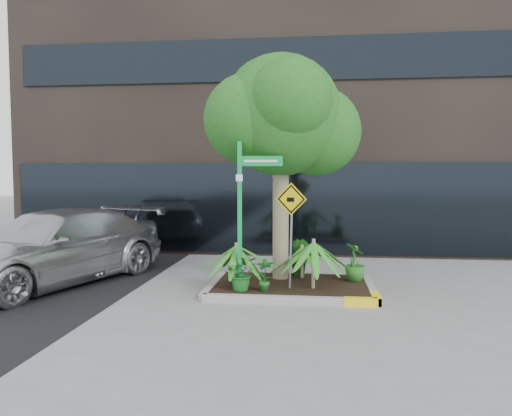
# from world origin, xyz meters

# --- Properties ---
(ground) EXTENTS (80.00, 80.00, 0.00)m
(ground) POSITION_xyz_m (0.00, 0.00, 0.00)
(ground) COLOR gray
(ground) RESTS_ON ground
(building) EXTENTS (18.00, 8.00, 15.00)m
(building) POSITION_xyz_m (0.50, 8.50, 7.50)
(building) COLOR #2D2621
(building) RESTS_ON ground
(planter) EXTENTS (3.35, 2.36, 0.15)m
(planter) POSITION_xyz_m (0.23, 0.27, 0.10)
(planter) COLOR #9E9E99
(planter) RESTS_ON ground
(tree) EXTENTS (3.30, 2.92, 4.94)m
(tree) POSITION_xyz_m (-0.06, 0.81, 3.61)
(tree) COLOR tan
(tree) RESTS_ON ground
(palm_front) EXTENTS (1.09, 1.09, 1.21)m
(palm_front) POSITION_xyz_m (0.65, -0.09, 1.06)
(palm_front) COLOR tan
(palm_front) RESTS_ON ground
(palm_left) EXTENTS (0.97, 0.97, 1.08)m
(palm_left) POSITION_xyz_m (-0.89, 0.01, 0.95)
(palm_left) COLOR tan
(palm_left) RESTS_ON ground
(palm_back) EXTENTS (0.80, 0.80, 0.89)m
(palm_back) POSITION_xyz_m (0.40, 0.87, 0.82)
(palm_back) COLOR tan
(palm_back) RESTS_ON ground
(parked_car) EXTENTS (4.04, 5.93, 1.60)m
(parked_car) POSITION_xyz_m (-4.94, 0.30, 0.80)
(parked_car) COLOR #B5B6BA
(parked_car) RESTS_ON ground
(shrub_a) EXTENTS (0.75, 0.75, 0.67)m
(shrub_a) POSITION_xyz_m (-0.71, -0.44, 0.49)
(shrub_a) COLOR #1C6220
(shrub_a) RESTS_ON planter
(shrub_b) EXTENTS (0.59, 0.59, 0.79)m
(shrub_b) POSITION_xyz_m (1.51, 0.66, 0.55)
(shrub_b) COLOR #296F21
(shrub_b) RESTS_ON planter
(shrub_c) EXTENTS (0.40, 0.40, 0.66)m
(shrub_c) POSITION_xyz_m (-0.27, -0.47, 0.48)
(shrub_c) COLOR #226D27
(shrub_c) RESTS_ON planter
(shrub_d) EXTENTS (0.65, 0.65, 0.84)m
(shrub_d) POSITION_xyz_m (0.36, 1.02, 0.57)
(shrub_d) COLOR #1A5618
(shrub_d) RESTS_ON planter
(street_sign_post) EXTENTS (0.95, 0.88, 3.01)m
(street_sign_post) POSITION_xyz_m (-0.72, -0.23, 1.86)
(street_sign_post) COLOR #0E9D44
(street_sign_post) RESTS_ON ground
(cattle_sign) EXTENTS (0.62, 0.20, 2.06)m
(cattle_sign) POSITION_xyz_m (0.21, -0.12, 1.55)
(cattle_sign) COLOR slate
(cattle_sign) RESTS_ON ground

